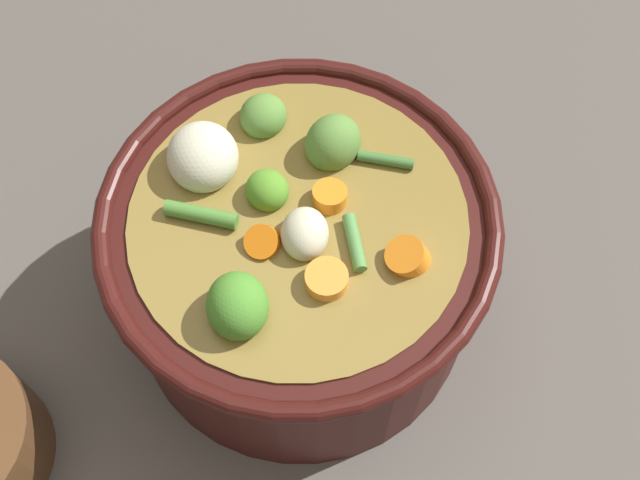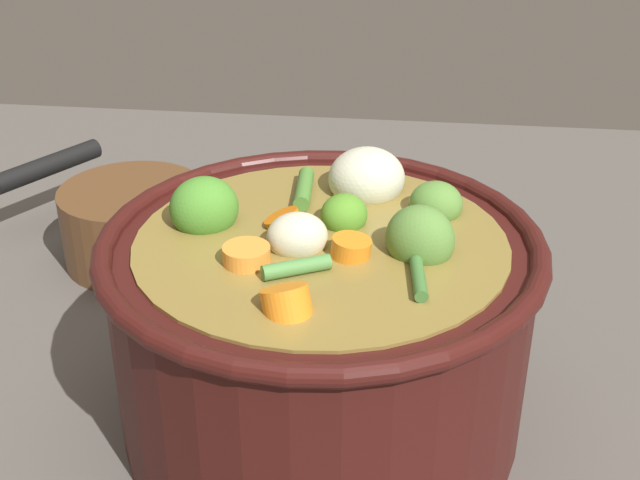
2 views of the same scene
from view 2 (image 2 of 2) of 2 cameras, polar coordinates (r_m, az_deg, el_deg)
ground_plane at (r=0.56m, az=0.06°, el=-11.75°), size 1.10×1.10×0.00m
cooking_pot at (r=0.52m, az=0.08°, el=-5.70°), size 0.26×0.26×0.16m
small_saucepan at (r=0.73m, az=-12.55°, el=1.18°), size 0.17×0.19×0.07m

